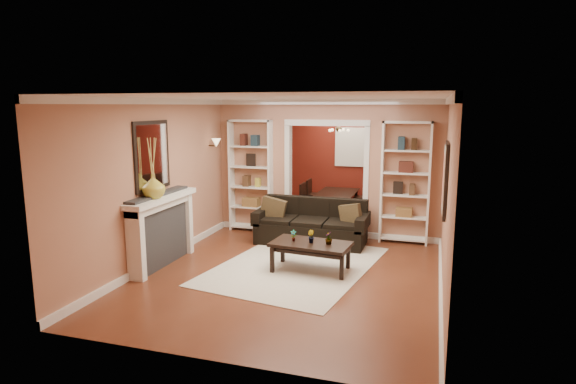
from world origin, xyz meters
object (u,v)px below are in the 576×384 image
(fireplace, at_px, (163,231))
(dining_table, at_px, (337,204))
(bookshelf_right, at_px, (405,183))
(sofa, at_px, (311,222))
(bookshelf_left, at_px, (251,176))
(coffee_table, at_px, (311,257))

(fireplace, xyz_separation_m, dining_table, (1.99, 4.37, -0.30))
(bookshelf_right, height_order, fireplace, bookshelf_right)
(sofa, distance_m, bookshelf_right, 1.91)
(bookshelf_left, bearing_deg, bookshelf_right, 0.00)
(coffee_table, bearing_deg, dining_table, 100.96)
(dining_table, bearing_deg, bookshelf_right, -138.07)
(bookshelf_right, bearing_deg, bookshelf_left, 180.00)
(fireplace, bearing_deg, dining_table, 65.47)
(bookshelf_right, xyz_separation_m, dining_table, (-1.65, 1.84, -0.87))
(bookshelf_right, distance_m, dining_table, 2.62)
(sofa, xyz_separation_m, bookshelf_right, (1.67, 0.58, 0.74))
(bookshelf_right, distance_m, fireplace, 4.47)
(sofa, xyz_separation_m, coffee_table, (0.38, -1.51, -0.18))
(bookshelf_left, height_order, bookshelf_right, same)
(bookshelf_left, distance_m, bookshelf_right, 3.10)
(fireplace, distance_m, dining_table, 4.81)
(bookshelf_left, xyz_separation_m, fireplace, (-0.54, -2.53, -0.57))
(bookshelf_left, distance_m, fireplace, 2.65)
(coffee_table, distance_m, bookshelf_right, 2.62)
(bookshelf_left, bearing_deg, sofa, -22.03)
(coffee_table, relative_size, bookshelf_right, 0.53)
(sofa, relative_size, fireplace, 1.25)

